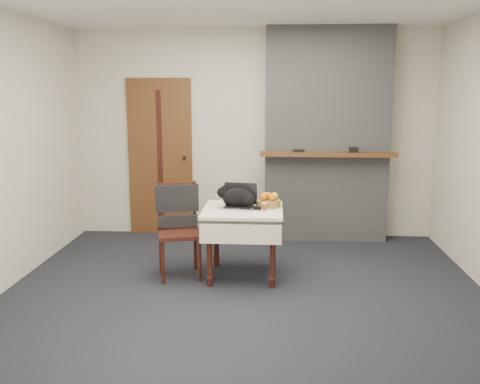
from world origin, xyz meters
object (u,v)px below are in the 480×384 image
Objects in this scene: laptop at (239,202)px; cat at (239,198)px; fruit_basket at (268,201)px; pill_bottle at (265,207)px; chair at (178,216)px; door at (160,157)px; cream_jar at (213,206)px; side_table at (243,220)px.

cat is at bearing 128.20° from laptop.
cat is 1.85× the size of fruit_basket.
chair is at bearing 172.36° from pill_bottle.
door is 2.12× the size of chair.
door is 1.89m from cream_jar.
side_table is at bearing -54.06° from door.
laptop is 0.64m from chair.
cream_jar is at bearing -149.99° from cat.
cat is 0.65m from chair.
cat is at bearing 133.91° from side_table.
cream_jar is (-0.29, -0.06, 0.15)m from side_table.
cream_jar is (-0.25, -0.10, -0.02)m from laptop.
fruit_basket is at bearing -11.03° from chair.
fruit_basket reaches higher than pill_bottle.
chair is (-0.91, -0.06, -0.16)m from fruit_basket.
laptop reaches higher than cream_jar.
chair reaches higher than cream_jar.
laptop reaches higher than pill_bottle.
cream_jar is (-0.25, -0.10, -0.06)m from cat.
pill_bottle is 0.31× the size of fruit_basket.
door is 26.44× the size of pill_bottle.
fruit_basket is at bearing 19.72° from cat.
fruit_basket reaches higher than cream_jar.
door reaches higher than pill_bottle.
cat is at bearing -54.31° from door.
chair is (-0.66, 0.05, 0.01)m from side_table.
side_table is 2.11× the size of laptop.
door is at bearing 117.65° from cream_jar.
cat is at bearing -15.18° from chair.
door is at bearing 133.45° from fruit_basket.
door reaches higher than cream_jar.
fruit_basket is (0.25, 0.11, 0.17)m from side_table.
pill_bottle is 0.08× the size of chair.
laptop is (1.12, -1.56, -0.24)m from door.
fruit_basket is (0.54, 0.17, 0.02)m from cream_jar.
chair is at bearing -72.16° from door.
door is 1.68m from chair.
laptop is 0.30m from fruit_basket.
door is at bearing 134.85° from laptop.
fruit_basket is at bearing 23.70° from side_table.
cat is 0.30m from fruit_basket.
cat is at bearing -167.46° from fruit_basket.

